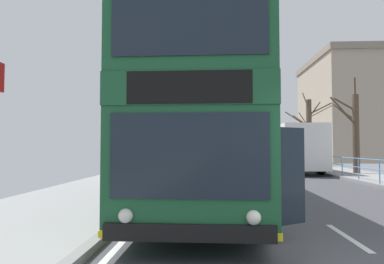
# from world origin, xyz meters

# --- Properties ---
(double_decker_bus_main) EXTENTS (3.19, 11.09, 4.44)m
(double_decker_bus_main) POSITION_xyz_m (-2.63, 6.32, 2.32)
(double_decker_bus_main) COLOR #19512D
(double_decker_bus_main) RESTS_ON ground
(background_bus_far_lane) EXTENTS (2.72, 9.98, 2.97)m
(background_bus_far_lane) POSITION_xyz_m (2.90, 20.48, 1.63)
(background_bus_far_lane) COLOR white
(background_bus_far_lane) RESTS_ON ground
(pedestrian_railing_far_kerb) EXTENTS (0.05, 20.33, 1.01)m
(pedestrian_railing_far_kerb) POSITION_xyz_m (4.45, 10.83, 0.82)
(pedestrian_railing_far_kerb) COLOR #598CC6
(pedestrian_railing_far_kerb) RESTS_ON ground
(bare_tree_far_01) EXTENTS (3.78, 2.84, 5.77)m
(bare_tree_far_01) POSITION_xyz_m (5.65, 25.26, 2.99)
(bare_tree_far_01) COLOR #4C3D2D
(bare_tree_far_01) RESTS_ON ground
(bare_tree_far_02) EXTENTS (1.78, 1.66, 5.46)m
(bare_tree_far_02) POSITION_xyz_m (5.98, 16.98, 2.60)
(bare_tree_far_02) COLOR #4C3D2D
(bare_tree_far_02) RESTS_ON ground
(background_building_00) EXTENTS (9.17, 14.57, 12.44)m
(background_building_00) POSITION_xyz_m (14.48, 39.60, 6.25)
(background_building_00) COLOR gray
(background_building_00) RESTS_ON ground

